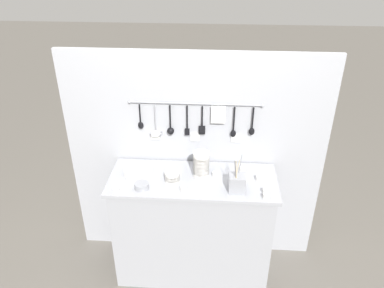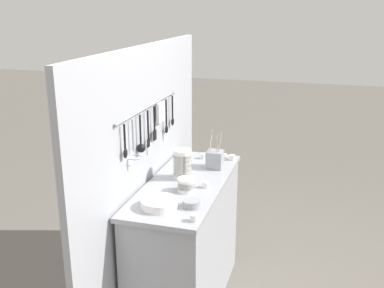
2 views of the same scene
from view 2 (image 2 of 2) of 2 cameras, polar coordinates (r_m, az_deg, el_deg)
counter at (r=3.24m, az=-0.70°, el=-12.60°), size 1.27×0.50×0.95m
back_wall at (r=3.13m, az=-5.74°, el=-4.63°), size 2.07×0.11×1.85m
bowl_stack_tall_left at (r=3.06m, az=-1.23°, el=-2.56°), size 0.12×0.12×0.21m
bowl_stack_wide_centre at (r=2.87m, az=-0.73°, el=-5.19°), size 0.11×0.11×0.09m
plate_stack at (r=2.67m, az=-4.19°, el=-7.52°), size 0.22×0.22×0.05m
steel_mixing_bowl at (r=2.67m, az=-0.09°, el=-7.55°), size 0.11×0.11×0.04m
cutlery_caddy at (r=3.27m, az=2.92°, el=-1.93°), size 0.11×0.11×0.28m
cup_back_left at (r=3.47m, az=4.11°, el=-1.60°), size 0.05×0.05×0.04m
cup_edge_far at (r=3.18m, az=-0.55°, el=-3.32°), size 0.05×0.05×0.04m
cup_centre at (r=3.40m, az=-0.89°, el=-1.97°), size 0.05×0.05×0.04m
cup_front_right at (r=2.50m, az=0.25°, el=-9.35°), size 0.05×0.05×0.04m
cup_back_right at (r=3.46m, az=5.12°, el=-1.71°), size 0.05×0.05×0.04m
cup_edge_near at (r=2.94m, az=1.80°, el=-5.19°), size 0.05×0.05×0.04m
cup_beside_plates at (r=3.47m, az=1.44°, el=-1.54°), size 0.05×0.05×0.04m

